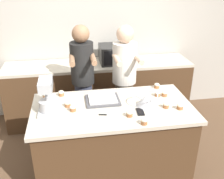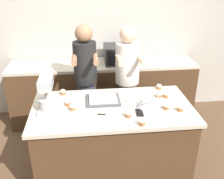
{
  "view_description": "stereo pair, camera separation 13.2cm",
  "coord_description": "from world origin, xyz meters",
  "px_view_note": "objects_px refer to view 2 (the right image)",
  "views": [
    {
      "loc": [
        -0.4,
        -2.4,
        2.27
      ],
      "look_at": [
        0.0,
        0.04,
        1.09
      ],
      "focal_mm": 42.0,
      "sensor_mm": 36.0,
      "label": 1
    },
    {
      "loc": [
        -0.27,
        -2.42,
        2.27
      ],
      "look_at": [
        0.0,
        0.04,
        1.09
      ],
      "focal_mm": 42.0,
      "sensor_mm": 36.0,
      "label": 2
    }
  ],
  "objects_px": {
    "cupcake_1": "(166,106)",
    "cupcake_5": "(159,87)",
    "stand_mixer": "(47,96)",
    "cupcake_0": "(166,95)",
    "cupcake_9": "(180,108)",
    "cupcake_6": "(159,95)",
    "cupcake_7": "(68,103)",
    "person_right": "(127,83)",
    "cupcake_8": "(128,114)",
    "mixing_bowl": "(147,101)",
    "cell_phone": "(139,112)",
    "cupcake_2": "(47,94)",
    "cupcake_4": "(142,122)",
    "baking_tray": "(103,100)",
    "person_left": "(86,83)",
    "cupcake_3": "(63,92)",
    "cupcake_10": "(72,107)",
    "microwave_oven": "(121,54)",
    "knife": "(107,115)"
  },
  "relations": [
    {
      "from": "cell_phone",
      "to": "cupcake_1",
      "type": "bearing_deg",
      "value": 9.51
    },
    {
      "from": "person_left",
      "to": "mixing_bowl",
      "type": "distance_m",
      "value": 0.99
    },
    {
      "from": "cupcake_1",
      "to": "cupcake_2",
      "type": "relative_size",
      "value": 1.0
    },
    {
      "from": "cupcake_1",
      "to": "cupcake_6",
      "type": "xyz_separation_m",
      "value": [
        -0.0,
        0.27,
        0.0
      ]
    },
    {
      "from": "cupcake_3",
      "to": "mixing_bowl",
      "type": "bearing_deg",
      "value": -23.69
    },
    {
      "from": "cupcake_9",
      "to": "cupcake_7",
      "type": "bearing_deg",
      "value": 168.08
    },
    {
      "from": "cupcake_0",
      "to": "stand_mixer",
      "type": "bearing_deg",
      "value": -173.71
    },
    {
      "from": "cupcake_1",
      "to": "cupcake_5",
      "type": "relative_size",
      "value": 1.0
    },
    {
      "from": "baking_tray",
      "to": "cupcake_5",
      "type": "distance_m",
      "value": 0.73
    },
    {
      "from": "cell_phone",
      "to": "cupcake_2",
      "type": "distance_m",
      "value": 1.09
    },
    {
      "from": "microwave_oven",
      "to": "cupcake_7",
      "type": "bearing_deg",
      "value": -121.03
    },
    {
      "from": "stand_mixer",
      "to": "cupcake_0",
      "type": "height_order",
      "value": "stand_mixer"
    },
    {
      "from": "baking_tray",
      "to": "cupcake_0",
      "type": "distance_m",
      "value": 0.72
    },
    {
      "from": "mixing_bowl",
      "to": "cell_phone",
      "type": "xyz_separation_m",
      "value": [
        -0.1,
        -0.12,
        -0.07
      ]
    },
    {
      "from": "cupcake_2",
      "to": "cupcake_10",
      "type": "bearing_deg",
      "value": -49.7
    },
    {
      "from": "knife",
      "to": "cupcake_0",
      "type": "xyz_separation_m",
      "value": [
        0.7,
        0.32,
        0.03
      ]
    },
    {
      "from": "cupcake_4",
      "to": "cupcake_7",
      "type": "distance_m",
      "value": 0.84
    },
    {
      "from": "person_left",
      "to": "cupcake_6",
      "type": "xyz_separation_m",
      "value": [
        0.81,
        -0.56,
        0.06
      ]
    },
    {
      "from": "cupcake_6",
      "to": "cupcake_0",
      "type": "bearing_deg",
      "value": -6.5
    },
    {
      "from": "cupcake_2",
      "to": "cupcake_6",
      "type": "xyz_separation_m",
      "value": [
        1.26,
        -0.16,
        0.0
      ]
    },
    {
      "from": "cupcake_5",
      "to": "cupcake_8",
      "type": "distance_m",
      "value": 0.76
    },
    {
      "from": "cupcake_7",
      "to": "cell_phone",
      "type": "bearing_deg",
      "value": -18.27
    },
    {
      "from": "cupcake_4",
      "to": "cupcake_9",
      "type": "xyz_separation_m",
      "value": [
        0.45,
        0.22,
        0.0
      ]
    },
    {
      "from": "cupcake_5",
      "to": "cupcake_6",
      "type": "height_order",
      "value": "same"
    },
    {
      "from": "cupcake_0",
      "to": "cupcake_8",
      "type": "bearing_deg",
      "value": -142.93
    },
    {
      "from": "cupcake_0",
      "to": "cupcake_3",
      "type": "xyz_separation_m",
      "value": [
        -1.17,
        0.2,
        0.0
      ]
    },
    {
      "from": "cupcake_1",
      "to": "cupcake_9",
      "type": "relative_size",
      "value": 1.0
    },
    {
      "from": "cupcake_5",
      "to": "stand_mixer",
      "type": "bearing_deg",
      "value": -164.0
    },
    {
      "from": "cupcake_8",
      "to": "cupcake_9",
      "type": "distance_m",
      "value": 0.55
    },
    {
      "from": "cupcake_3",
      "to": "cupcake_4",
      "type": "xyz_separation_m",
      "value": [
        0.78,
        -0.73,
        0.0
      ]
    },
    {
      "from": "cupcake_6",
      "to": "cupcake_10",
      "type": "xyz_separation_m",
      "value": [
        -0.97,
        -0.18,
        0.0
      ]
    },
    {
      "from": "microwave_oven",
      "to": "cupcake_7",
      "type": "relative_size",
      "value": 7.5
    },
    {
      "from": "cupcake_0",
      "to": "cupcake_10",
      "type": "xyz_separation_m",
      "value": [
        -1.05,
        -0.17,
        0.0
      ]
    },
    {
      "from": "mixing_bowl",
      "to": "baking_tray",
      "type": "relative_size",
      "value": 0.64
    },
    {
      "from": "person_right",
      "to": "cupcake_8",
      "type": "xyz_separation_m",
      "value": [
        -0.15,
        -0.95,
        0.08
      ]
    },
    {
      "from": "person_left",
      "to": "cupcake_1",
      "type": "bearing_deg",
      "value": -45.68
    },
    {
      "from": "cupcake_0",
      "to": "cupcake_6",
      "type": "bearing_deg",
      "value": 173.5
    },
    {
      "from": "baking_tray",
      "to": "mixing_bowl",
      "type": "bearing_deg",
      "value": -22.13
    },
    {
      "from": "stand_mixer",
      "to": "cupcake_7",
      "type": "distance_m",
      "value": 0.24
    },
    {
      "from": "mixing_bowl",
      "to": "cupcake_5",
      "type": "height_order",
      "value": "mixing_bowl"
    },
    {
      "from": "baking_tray",
      "to": "cupcake_9",
      "type": "relative_size",
      "value": 5.69
    },
    {
      "from": "cupcake_3",
      "to": "cupcake_1",
      "type": "bearing_deg",
      "value": -23.07
    },
    {
      "from": "cupcake_2",
      "to": "person_left",
      "type": "bearing_deg",
      "value": 41.87
    },
    {
      "from": "cupcake_6",
      "to": "cupcake_7",
      "type": "relative_size",
      "value": 1.0
    },
    {
      "from": "cupcake_2",
      "to": "cupcake_6",
      "type": "relative_size",
      "value": 1.0
    },
    {
      "from": "stand_mixer",
      "to": "cell_phone",
      "type": "distance_m",
      "value": 0.95
    },
    {
      "from": "cell_phone",
      "to": "cupcake_6",
      "type": "bearing_deg",
      "value": 48.07
    },
    {
      "from": "person_left",
      "to": "baking_tray",
      "type": "xyz_separation_m",
      "value": [
        0.18,
        -0.58,
        0.05
      ]
    },
    {
      "from": "person_right",
      "to": "cupcake_9",
      "type": "relative_size",
      "value": 25.06
    },
    {
      "from": "cupcake_4",
      "to": "cupcake_5",
      "type": "xyz_separation_m",
      "value": [
        0.37,
        0.76,
        0.0
      ]
    }
  ]
}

